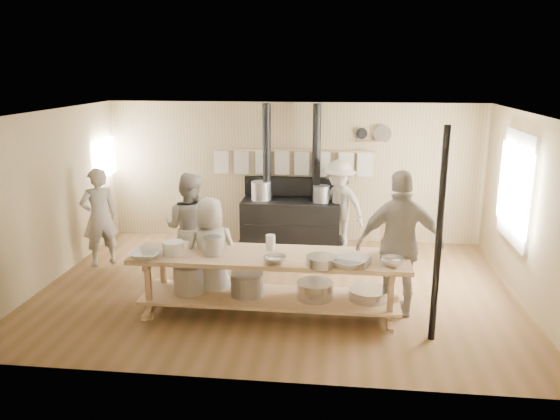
{
  "coord_description": "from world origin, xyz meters",
  "views": [
    {
      "loc": [
        0.89,
        -7.57,
        3.22
      ],
      "look_at": [
        0.01,
        0.2,
        1.16
      ],
      "focal_mm": 35.0,
      "sensor_mm": 36.0,
      "label": 1
    }
  ],
  "objects": [
    {
      "name": "bowl_white_b",
      "position": [
        1.01,
        -1.23,
        0.9
      ],
      "size": [
        0.59,
        0.59,
        0.1
      ],
      "primitive_type": "imported",
      "rotation": [
        0.0,
        0.0,
        2.42
      ],
      "color": "white",
      "rests_on": "prep_table"
    },
    {
      "name": "back_wall_shelf",
      "position": [
        1.46,
        2.43,
        2.0
      ],
      "size": [
        0.63,
        0.14,
        0.32
      ],
      "color": "tan",
      "rests_on": "ground"
    },
    {
      "name": "support_post",
      "position": [
        2.05,
        -1.35,
        1.3
      ],
      "size": [
        0.08,
        0.08,
        2.6
      ],
      "primitive_type": "cylinder",
      "color": "black",
      "rests_on": "ground"
    },
    {
      "name": "bowl_white_a",
      "position": [
        -1.55,
        -1.23,
        0.9
      ],
      "size": [
        0.41,
        0.41,
        0.1
      ],
      "primitive_type": "imported",
      "rotation": [
        0.0,
        0.0,
        -0.06
      ],
      "color": "white",
      "rests_on": "prep_table"
    },
    {
      "name": "roasting_pan",
      "position": [
        1.05,
        -1.12,
        0.9
      ],
      "size": [
        0.51,
        0.42,
        0.1
      ],
      "primitive_type": "cube",
      "rotation": [
        0.0,
        0.0,
        -0.34
      ],
      "color": "#B2B2B7",
      "rests_on": "prep_table"
    },
    {
      "name": "bowl_steel_b",
      "position": [
        1.55,
        -1.12,
        0.9
      ],
      "size": [
        0.32,
        0.32,
        0.1
      ],
      "primitive_type": "imported",
      "rotation": [
        0.0,
        0.0,
        3.18
      ],
      "color": "silver",
      "rests_on": "prep_table"
    },
    {
      "name": "cook_far_left",
      "position": [
        -3.05,
        0.71,
        0.82
      ],
      "size": [
        0.71,
        0.69,
        1.64
      ],
      "primitive_type": "imported",
      "rotation": [
        0.0,
        0.0,
        3.85
      ],
      "color": "#A79F94",
      "rests_on": "ground"
    },
    {
      "name": "ground",
      "position": [
        0.0,
        0.0,
        0.0
      ],
      "size": [
        7.0,
        7.0,
        0.0
      ],
      "primitive_type": "plane",
      "color": "brown",
      "rests_on": "ground"
    },
    {
      "name": "deep_bowl_enamel",
      "position": [
        -1.25,
        -1.03,
        0.94
      ],
      "size": [
        0.37,
        0.37,
        0.17
      ],
      "primitive_type": "cylinder",
      "rotation": [
        0.0,
        0.0,
        -0.43
      ],
      "color": "white",
      "rests_on": "prep_table"
    },
    {
      "name": "pitcher",
      "position": [
        -0.01,
        -0.69,
        0.95
      ],
      "size": [
        0.16,
        0.16,
        0.2
      ],
      "primitive_type": "cylinder",
      "rotation": [
        0.0,
        0.0,
        0.35
      ],
      "color": "white",
      "rests_on": "prep_table"
    },
    {
      "name": "window_right",
      "position": [
        3.47,
        0.6,
        1.5
      ],
      "size": [
        0.09,
        1.5,
        1.65
      ],
      "color": "beige",
      "rests_on": "ground"
    },
    {
      "name": "cook_center",
      "position": [
        -0.84,
        -0.66,
        0.76
      ],
      "size": [
        0.88,
        0.74,
        1.53
      ],
      "primitive_type": "imported",
      "rotation": [
        0.0,
        0.0,
        3.55
      ],
      "color": "#A79F94",
      "rests_on": "ground"
    },
    {
      "name": "prep_table",
      "position": [
        -0.01,
        -0.9,
        0.52
      ],
      "size": [
        3.6,
        0.9,
        0.85
      ],
      "color": "tan",
      "rests_on": "ground"
    },
    {
      "name": "chair",
      "position": [
        1.78,
        0.95,
        0.23
      ],
      "size": [
        0.42,
        0.42,
        0.77
      ],
      "rotation": [
        0.0,
        0.0,
        0.2
      ],
      "color": "#523C20",
      "rests_on": "ground"
    },
    {
      "name": "bowl_steel_a",
      "position": [
        0.11,
        -1.2,
        0.9
      ],
      "size": [
        0.39,
        0.39,
        0.09
      ],
      "primitive_type": "imported",
      "rotation": [
        0.0,
        0.0,
        1.1
      ],
      "color": "silver",
      "rests_on": "prep_table"
    },
    {
      "name": "stove",
      "position": [
        -0.01,
        2.12,
        0.52
      ],
      "size": [
        1.9,
        0.75,
        2.6
      ],
      "color": "black",
      "rests_on": "ground"
    },
    {
      "name": "towel_rail",
      "position": [
        -0.0,
        2.4,
        1.55
      ],
      "size": [
        3.0,
        0.04,
        0.47
      ],
      "color": "tan",
      "rests_on": "ground"
    },
    {
      "name": "cook_right",
      "position": [
        1.69,
        -0.69,
        0.98
      ],
      "size": [
        1.2,
        0.61,
        1.96
      ],
      "primitive_type": "imported",
      "rotation": [
        0.0,
        0.0,
        3.26
      ],
      "color": "#A79F94",
      "rests_on": "ground"
    },
    {
      "name": "room_shell",
      "position": [
        0.0,
        0.0,
        1.62
      ],
      "size": [
        7.0,
        7.0,
        7.0
      ],
      "color": "tan",
      "rests_on": "ground"
    },
    {
      "name": "left_opening",
      "position": [
        -3.45,
        2.0,
        1.6
      ],
      "size": [
        0.0,
        0.9,
        0.9
      ],
      "color": "white",
      "rests_on": "ground"
    },
    {
      "name": "cook_by_window",
      "position": [
        0.87,
        1.95,
        0.82
      ],
      "size": [
        1.21,
        1.09,
        1.63
      ],
      "primitive_type": "imported",
      "rotation": [
        0.0,
        0.0,
        -0.58
      ],
      "color": "#A79F94",
      "rests_on": "ground"
    },
    {
      "name": "mixing_bowl_large",
      "position": [
        0.68,
        -1.23,
        0.91
      ],
      "size": [
        0.46,
        0.46,
        0.12
      ],
      "primitive_type": "cylinder",
      "rotation": [
        0.0,
        0.0,
        0.25
      ],
      "color": "silver",
      "rests_on": "prep_table"
    },
    {
      "name": "cook_left",
      "position": [
        -1.36,
        0.16,
        0.85
      ],
      "size": [
        0.92,
        0.77,
        1.7
      ],
      "primitive_type": "imported",
      "rotation": [
        0.0,
        0.0,
        2.98
      ],
      "color": "#A79F94",
      "rests_on": "ground"
    },
    {
      "name": "bucket_galv",
      "position": [
        -0.74,
        -0.96,
        0.97
      ],
      "size": [
        0.31,
        0.31,
        0.23
      ],
      "primitive_type": "cylinder",
      "rotation": [
        0.0,
        0.0,
        0.24
      ],
      "color": "gray",
      "rests_on": "prep_table"
    }
  ]
}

